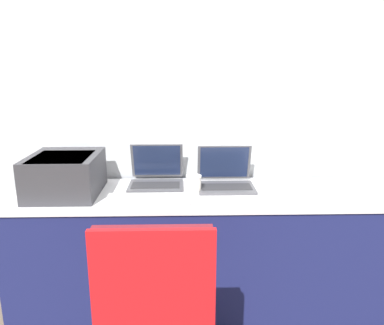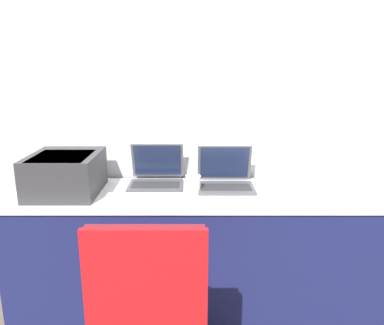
{
  "view_description": "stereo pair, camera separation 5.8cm",
  "coord_description": "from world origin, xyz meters",
  "px_view_note": "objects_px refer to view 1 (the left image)",
  "views": [
    {
      "loc": [
        -0.15,
        -1.82,
        1.48
      ],
      "look_at": [
        -0.1,
        0.32,
        0.92
      ],
      "focal_mm": 35.0,
      "sensor_mm": 36.0,
      "label": 1
    },
    {
      "loc": [
        -0.09,
        -1.82,
        1.48
      ],
      "look_at": [
        -0.1,
        0.32,
        0.92
      ],
      "focal_mm": 35.0,
      "sensor_mm": 36.0,
      "label": 2
    }
  ],
  "objects_px": {
    "laptop_left": "(156,176)",
    "chair": "(156,301)",
    "external_keyboard": "(148,200)",
    "printer": "(65,173)",
    "laptop_right": "(225,178)",
    "coffee_cup": "(194,184)"
  },
  "relations": [
    {
      "from": "laptop_left",
      "to": "coffee_cup",
      "type": "relative_size",
      "value": 3.18
    },
    {
      "from": "laptop_left",
      "to": "laptop_right",
      "type": "relative_size",
      "value": 0.98
    },
    {
      "from": "chair",
      "to": "printer",
      "type": "bearing_deg",
      "value": 125.19
    },
    {
      "from": "printer",
      "to": "chair",
      "type": "distance_m",
      "value": 1.05
    },
    {
      "from": "external_keyboard",
      "to": "laptop_left",
      "type": "bearing_deg",
      "value": 84.76
    },
    {
      "from": "laptop_left",
      "to": "coffee_cup",
      "type": "distance_m",
      "value": 0.28
    },
    {
      "from": "laptop_right",
      "to": "chair",
      "type": "height_order",
      "value": "laptop_right"
    },
    {
      "from": "laptop_right",
      "to": "external_keyboard",
      "type": "distance_m",
      "value": 0.53
    },
    {
      "from": "printer",
      "to": "laptop_right",
      "type": "height_order",
      "value": "laptop_right"
    },
    {
      "from": "laptop_left",
      "to": "laptop_right",
      "type": "bearing_deg",
      "value": -6.18
    },
    {
      "from": "chair",
      "to": "coffee_cup",
      "type": "bearing_deg",
      "value": 78.2
    },
    {
      "from": "laptop_left",
      "to": "chair",
      "type": "relative_size",
      "value": 0.36
    },
    {
      "from": "coffee_cup",
      "to": "chair",
      "type": "distance_m",
      "value": 0.87
    },
    {
      "from": "external_keyboard",
      "to": "chair",
      "type": "xyz_separation_m",
      "value": [
        0.09,
        -0.68,
        -0.17
      ]
    },
    {
      "from": "laptop_right",
      "to": "laptop_left",
      "type": "bearing_deg",
      "value": 173.82
    },
    {
      "from": "laptop_right",
      "to": "external_keyboard",
      "type": "relative_size",
      "value": 0.73
    },
    {
      "from": "printer",
      "to": "coffee_cup",
      "type": "distance_m",
      "value": 0.76
    },
    {
      "from": "printer",
      "to": "laptop_left",
      "type": "bearing_deg",
      "value": 17.19
    },
    {
      "from": "laptop_right",
      "to": "chair",
      "type": "relative_size",
      "value": 0.36
    },
    {
      "from": "laptop_right",
      "to": "printer",
      "type": "bearing_deg",
      "value": -173.21
    },
    {
      "from": "printer",
      "to": "external_keyboard",
      "type": "bearing_deg",
      "value": -15.88
    },
    {
      "from": "laptop_left",
      "to": "chair",
      "type": "height_order",
      "value": "laptop_left"
    }
  ]
}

